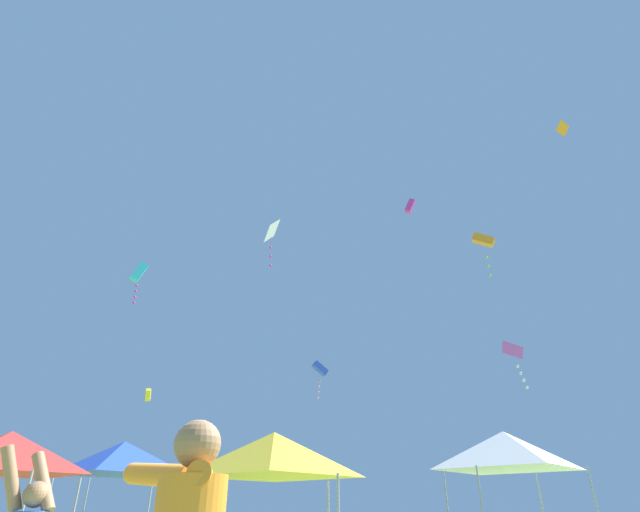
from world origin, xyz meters
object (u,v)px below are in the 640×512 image
kite_blue_box (320,370)px  kite_white_diamond (270,232)px  canopy_tent_white (506,450)px  canopy_tent_yellow (274,454)px  kite_cyan_box (139,273)px  kite_yellow_box (148,395)px  canopy_tent_red (7,452)px  kite_orange_diamond (562,129)px  canopy_tent_blue (122,458)px  kite_orange_box (484,241)px  kite_magenta_box (410,206)px  kite_purple_diamond (514,351)px

kite_blue_box → kite_white_diamond: kite_white_diamond is taller
canopy_tent_white → kite_blue_box: 20.59m
canopy_tent_yellow → kite_cyan_box: size_ratio=0.97×
kite_blue_box → kite_yellow_box: size_ratio=3.11×
canopy_tent_red → kite_orange_diamond: size_ratio=3.75×
canopy_tent_red → canopy_tent_blue: size_ratio=0.87×
kite_blue_box → kite_cyan_box: size_ratio=0.84×
kite_cyan_box → canopy_tent_red: bearing=-78.3°
canopy_tent_white → kite_orange_box: (4.05, 7.79, 11.66)m
kite_orange_diamond → kite_blue_box: bearing=140.9°
kite_orange_box → kite_white_diamond: bearing=166.9°
kite_orange_box → canopy_tent_blue: bearing=-164.2°
canopy_tent_red → canopy_tent_yellow: bearing=-15.1°
kite_cyan_box → kite_magenta_box: bearing=10.4°
canopy_tent_red → kite_white_diamond: 19.63m
canopy_tent_yellow → canopy_tent_blue: size_ratio=0.81×
canopy_tent_blue → kite_purple_diamond: (19.92, 11.47, 7.50)m
kite_cyan_box → kite_orange_diamond: (26.18, -6.03, 7.83)m
canopy_tent_yellow → kite_orange_diamond: kite_orange_diamond is taller
canopy_tent_blue → kite_yellow_box: 17.14m
canopy_tent_red → kite_orange_diamond: bearing=22.4°
kite_white_diamond → kite_cyan_box: 8.79m
canopy_tent_blue → kite_magenta_box: 27.93m
canopy_tent_red → kite_blue_box: (8.55, 21.20, 7.59)m
kite_purple_diamond → kite_orange_diamond: 14.37m
canopy_tent_blue → canopy_tent_red: bearing=-99.0°
kite_purple_diamond → kite_orange_diamond: kite_orange_diamond is taller
canopy_tent_red → kite_cyan_box: bearing=101.7°
canopy_tent_blue → kite_purple_diamond: bearing=29.9°
kite_cyan_box → canopy_tent_blue: bearing=-67.4°
kite_magenta_box → kite_purple_diamond: kite_magenta_box is taller
canopy_tent_blue → kite_magenta_box: kite_magenta_box is taller
canopy_tent_white → kite_magenta_box: kite_magenta_box is taller
canopy_tent_yellow → kite_cyan_box: bearing=118.8°
kite_orange_box → kite_magenta_box: bearing=99.5°
canopy_tent_yellow → kite_magenta_box: bearing=65.7°
kite_purple_diamond → kite_orange_diamond: bearing=-74.2°
canopy_tent_white → kite_orange_diamond: size_ratio=4.28×
canopy_tent_red → kite_orange_diamond: 31.81m
canopy_tent_blue → kite_cyan_box: size_ratio=1.19×
kite_magenta_box → kite_cyan_box: 20.70m
kite_magenta_box → kite_cyan_box: (-18.74, -3.44, -8.09)m
kite_yellow_box → kite_blue_box: bearing=-1.1°
kite_white_diamond → kite_orange_box: size_ratio=1.12×
canopy_tent_yellow → kite_orange_diamond: 28.38m
kite_blue_box → kite_magenta_box: kite_magenta_box is taller
kite_blue_box → kite_orange_diamond: size_ratio=3.05×
canopy_tent_white → kite_yellow_box: size_ratio=4.37×
kite_yellow_box → kite_white_diamond: size_ratio=0.28×
kite_purple_diamond → kite_cyan_box: 24.42m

